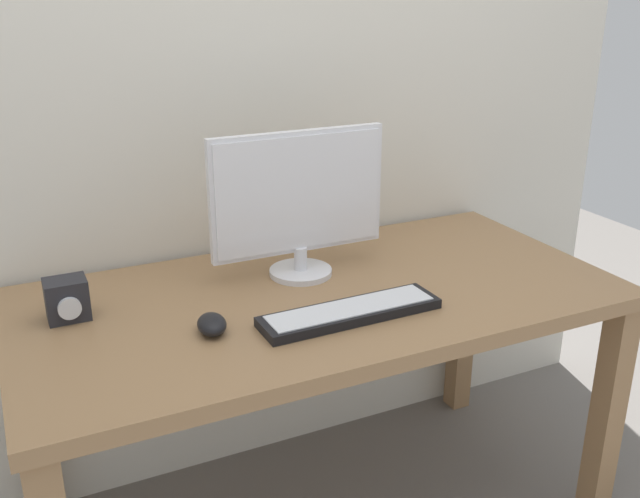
{
  "coord_description": "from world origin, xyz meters",
  "views": [
    {
      "loc": [
        -0.74,
        -1.55,
        1.52
      ],
      "look_at": [
        -0.0,
        0.0,
        0.87
      ],
      "focal_mm": 40.09,
      "sensor_mm": 36.0,
      "label": 1
    }
  ],
  "objects_px": {
    "mouse": "(212,324)",
    "audio_controller": "(67,300)",
    "desk": "(320,326)",
    "keyboard_primary": "(351,312)",
    "monitor": "(297,201)"
  },
  "relations": [
    {
      "from": "desk",
      "to": "keyboard_primary",
      "type": "relative_size",
      "value": 3.43
    },
    {
      "from": "keyboard_primary",
      "to": "desk",
      "type": "bearing_deg",
      "value": 90.87
    },
    {
      "from": "audio_controller",
      "to": "keyboard_primary",
      "type": "bearing_deg",
      "value": -24.71
    },
    {
      "from": "mouse",
      "to": "audio_controller",
      "type": "relative_size",
      "value": 0.98
    },
    {
      "from": "desk",
      "to": "monitor",
      "type": "relative_size",
      "value": 3.17
    },
    {
      "from": "monitor",
      "to": "audio_controller",
      "type": "xyz_separation_m",
      "value": [
        -0.61,
        -0.02,
        -0.16
      ]
    },
    {
      "from": "monitor",
      "to": "keyboard_primary",
      "type": "bearing_deg",
      "value": -88.69
    },
    {
      "from": "monitor",
      "to": "mouse",
      "type": "distance_m",
      "value": 0.45
    },
    {
      "from": "keyboard_primary",
      "to": "mouse",
      "type": "bearing_deg",
      "value": 168.83
    },
    {
      "from": "audio_controller",
      "to": "monitor",
      "type": "bearing_deg",
      "value": 1.77
    },
    {
      "from": "desk",
      "to": "audio_controller",
      "type": "xyz_separation_m",
      "value": [
        -0.62,
        0.12,
        0.15
      ]
    },
    {
      "from": "mouse",
      "to": "audio_controller",
      "type": "height_order",
      "value": "audio_controller"
    },
    {
      "from": "monitor",
      "to": "keyboard_primary",
      "type": "height_order",
      "value": "monitor"
    },
    {
      "from": "monitor",
      "to": "keyboard_primary",
      "type": "relative_size",
      "value": 1.08
    },
    {
      "from": "keyboard_primary",
      "to": "mouse",
      "type": "height_order",
      "value": "mouse"
    }
  ]
}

